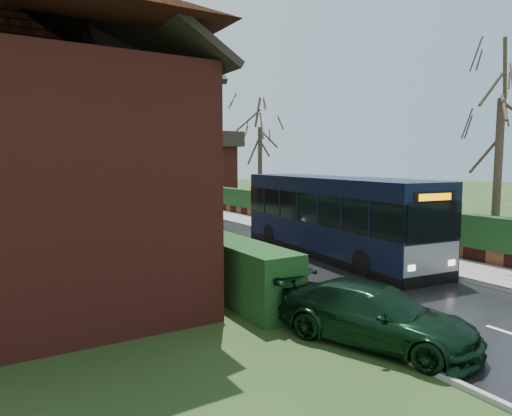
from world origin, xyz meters
TOP-DOWN VIEW (x-y plane):
  - ground at (0.00, 0.00)m, footprint 140.00×140.00m
  - road at (0.00, 10.00)m, footprint 6.00×100.00m
  - pavement at (4.25, 10.00)m, footprint 2.50×100.00m
  - kerb_right at (3.05, 10.00)m, footprint 0.12×100.00m
  - kerb_left at (-3.05, 10.00)m, footprint 0.12×100.00m
  - front_hedge at (-3.90, 5.00)m, footprint 1.20×16.00m
  - picket_fence at (-3.15, 5.00)m, footprint 0.10×16.00m
  - right_wall_hedge at (5.80, 10.00)m, footprint 0.60×50.00m
  - brick_house at (-8.73, 4.78)m, footprint 9.30×14.60m
  - bus at (2.20, 2.56)m, footprint 3.29×10.50m
  - car_silver at (-1.50, 7.30)m, footprint 2.18×3.79m
  - car_green at (-2.90, -4.76)m, footprint 3.08×4.53m
  - car_distant at (-1.04, 38.72)m, footprint 2.17×3.80m
  - bus_stop_sign at (3.20, -1.00)m, footprint 0.13×0.45m
  - tree_right_near at (6.55, -1.52)m, footprint 4.00×4.00m
  - tree_right_far at (9.00, 19.21)m, footprint 4.73×4.73m

SIDE VIEW (x-z plane):
  - ground at x=0.00m, z-range 0.00..0.00m
  - road at x=0.00m, z-range 0.00..0.02m
  - kerb_left at x=-3.05m, z-range 0.00..0.10m
  - pavement at x=4.25m, z-range 0.00..0.14m
  - kerb_right at x=3.05m, z-range 0.00..0.14m
  - picket_fence at x=-3.15m, z-range 0.00..0.90m
  - car_distant at x=-1.04m, z-range 0.00..1.18m
  - car_silver at x=-1.50m, z-range 0.00..1.22m
  - car_green at x=-2.90m, z-range 0.00..1.22m
  - front_hedge at x=-3.90m, z-range 0.00..1.60m
  - right_wall_hedge at x=5.80m, z-range 0.12..1.92m
  - bus at x=2.20m, z-range -0.01..3.12m
  - bus_stop_sign at x=3.20m, z-range 0.47..3.43m
  - brick_house at x=-8.73m, z-range -0.77..9.53m
  - tree_right_near at x=6.55m, z-range 2.13..10.76m
  - tree_right_far at x=9.00m, z-range 2.26..11.39m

